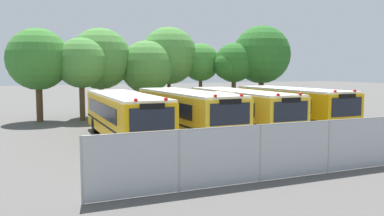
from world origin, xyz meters
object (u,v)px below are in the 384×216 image
school_bus_0 (125,115)px  tree_0 (36,60)px  tree_6 (232,64)px  tree_1 (79,63)px  school_bus_3 (292,107)px  tree_7 (262,54)px  tree_3 (147,67)px  tree_4 (167,56)px  tree_5 (201,63)px  school_bus_2 (240,109)px  school_bus_1 (186,111)px  tree_2 (102,59)px

school_bus_0 → tree_0: bearing=-67.9°
tree_6 → tree_1: bearing=179.3°
tree_6 → school_bus_3: bearing=-95.1°
school_bus_0 → tree_7: tree_7 is taller
school_bus_0 → tree_7: (14.48, 9.21, 3.76)m
tree_3 → tree_4: tree_4 is taller
school_bus_0 → tree_4: (6.60, 11.65, 3.56)m
school_bus_0 → tree_5: 14.74m
school_bus_2 → school_bus_3: (3.64, -0.26, 0.03)m
tree_0 → tree_6: (15.64, -0.70, -0.20)m
school_bus_2 → tree_6: (4.49, 9.20, 2.86)m
school_bus_3 → school_bus_0: bearing=-1.9°
school_bus_2 → school_bus_3: school_bus_3 is taller
school_bus_3 → tree_3: size_ratio=1.53×
tree_1 → tree_3: (5.52, 1.19, -0.26)m
tree_0 → tree_3: tree_0 is taller
school_bus_1 → tree_3: (0.97, 10.76, 2.55)m
school_bus_2 → tree_1: 12.76m
school_bus_0 → tree_0: 11.23m
tree_0 → tree_4: bearing=8.6°
school_bus_0 → tree_7: bearing=-147.1°
school_bus_0 → tree_1: size_ratio=1.68×
school_bus_0 → tree_6: (11.65, 9.34, 2.88)m
tree_1 → tree_7: (15.51, -0.30, 0.92)m
tree_7 → school_bus_3: bearing=-111.5°
tree_4 → tree_5: (2.83, -0.70, -0.62)m
school_bus_0 → tree_7: 17.57m
school_bus_3 → tree_0: tree_0 is taller
tree_2 → school_bus_2: bearing=-60.7°
tree_5 → tree_7: size_ratio=0.79×
tree_5 → tree_7: 5.41m
school_bus_3 → tree_6: size_ratio=1.55×
tree_5 → school_bus_0: bearing=-130.7°
tree_6 → school_bus_1: bearing=-130.8°
school_bus_0 → school_bus_3: bearing=179.8°
school_bus_1 → tree_4: bearing=-106.2°
tree_0 → tree_4: (10.59, 1.61, 0.48)m
school_bus_2 → tree_4: bearing=-86.1°
school_bus_2 → tree_3: tree_3 is taller
school_bus_0 → school_bus_1: size_ratio=1.01×
school_bus_3 → tree_2: bearing=-50.3°
school_bus_0 → school_bus_3: school_bus_3 is taller
tree_3 → school_bus_1: bearing=-95.1°
school_bus_3 → tree_4: (-4.20, 11.76, 3.51)m
tree_4 → tree_7: size_ratio=0.97×
school_bus_2 → tree_6: size_ratio=1.73×
tree_4 → tree_3: bearing=-155.7°
tree_4 → tree_7: 8.25m
school_bus_2 → tree_4: size_ratio=1.41×
tree_1 → tree_3: 5.65m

